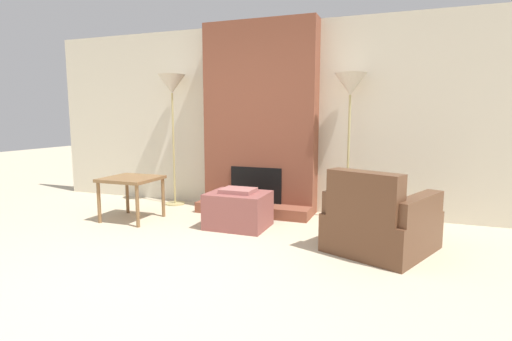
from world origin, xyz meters
TOP-DOWN VIEW (x-y plane):
  - ground_plane at (0.00, 0.00)m, footprint 24.00×24.00m
  - wall_back at (0.00, 2.80)m, footprint 7.14×0.06m
  - fireplace at (0.00, 2.59)m, footprint 1.58×0.63m
  - ottoman at (0.06, 1.68)m, footprint 0.71×0.58m
  - armchair at (1.69, 1.38)m, footprint 1.17×1.22m
  - side_table at (-1.37, 1.53)m, footprint 0.66×0.63m
  - floor_lamp_left at (-1.34, 2.51)m, footprint 0.40×0.40m
  - floor_lamp_right at (1.23, 2.51)m, footprint 0.40×0.40m

SIDE VIEW (x-z plane):
  - ground_plane at x=0.00m, z-range 0.00..0.00m
  - ottoman at x=0.06m, z-range -0.02..0.46m
  - armchair at x=1.69m, z-range -0.15..0.68m
  - side_table at x=-1.37m, z-range 0.20..0.76m
  - fireplace at x=0.00m, z-range -0.07..2.53m
  - wall_back at x=0.00m, z-range 0.00..2.60m
  - floor_lamp_right at x=1.23m, z-range 0.71..2.57m
  - floor_lamp_left at x=-1.34m, z-range 0.74..2.67m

